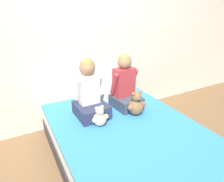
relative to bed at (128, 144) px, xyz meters
name	(u,v)px	position (x,y,z in m)	size (l,w,h in m)	color
ground_plane	(127,159)	(0.00, 0.00, -0.21)	(14.00, 14.00, 0.00)	brown
wall_behind_bed	(86,34)	(0.00, 1.09, 1.04)	(8.00, 0.06, 2.50)	beige
bed	(128,144)	(0.00, 0.00, 0.00)	(1.45, 1.95, 0.42)	#2D2D33
child_on_left	(90,94)	(-0.24, 0.45, 0.47)	(0.35, 0.39, 0.67)	#282D47
child_on_right	(125,86)	(0.22, 0.45, 0.48)	(0.36, 0.38, 0.67)	#384251
teddy_bear_held_by_left_child	(100,117)	(-0.24, 0.19, 0.31)	(0.19, 0.15, 0.23)	#D1B78E
teddy_bear_held_by_right_child	(136,105)	(0.23, 0.20, 0.34)	(0.25, 0.18, 0.29)	brown
pillow_at_headboard	(97,95)	(0.00, 0.80, 0.27)	(0.48, 0.29, 0.11)	white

